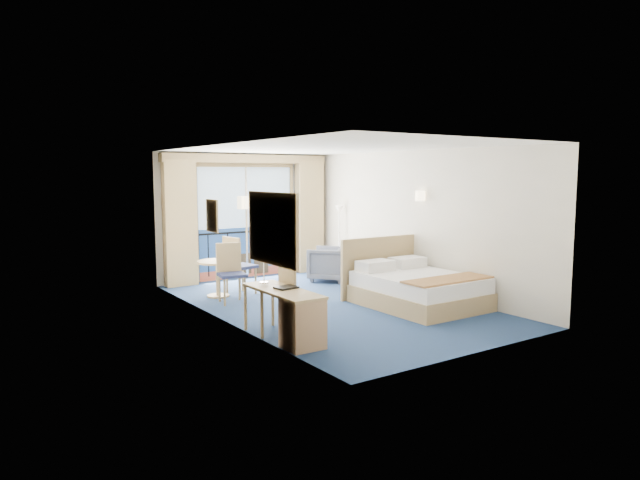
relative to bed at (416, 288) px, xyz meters
The scene contains 22 objects.
floor 1.50m from the bed, 143.27° to the left, with size 6.50×6.50×0.00m, color navy.
room_walls 2.08m from the bed, 143.27° to the left, with size 4.04×6.54×2.72m.
balcony_door 4.35m from the bed, 106.13° to the left, with size 2.36×0.03×2.52m.
curtain_left 4.90m from the bed, 124.64° to the left, with size 0.65×0.22×2.55m, color tan.
curtain_right 4.08m from the bed, 84.61° to the left, with size 0.65×0.22×2.55m, color tan.
pelmet 4.73m from the bed, 106.49° to the left, with size 3.80×0.25×0.18m, color tan.
mirror 3.44m from the bed, 168.84° to the right, with size 0.05×1.25×0.95m.
wall_print 3.65m from the bed, 157.12° to the left, with size 0.04×0.42×0.52m.
sconce_left 3.49m from the bed, behind, with size 0.18×0.18×0.18m, color #FFE6B2.
sconce_right 1.87m from the bed, 43.70° to the left, with size 0.18×0.18×0.18m, color #FFE6B2.
bed is the anchor object (origin of this frame).
nightstand 1.58m from the bed, 67.19° to the left, with size 0.38×0.36×0.50m, color tan.
phone 1.61m from the bed, 68.06° to the left, with size 0.18×0.14×0.08m, color white.
armchair 2.72m from the bed, 88.60° to the left, with size 0.77×0.80×0.72m, color #494D59.
floor_lamp 3.37m from the bed, 78.02° to the left, with size 0.22×0.22×1.56m.
desk 3.04m from the bed, 163.50° to the right, with size 0.51×1.47×0.69m.
desk_chair 2.55m from the bed, behind, with size 0.45×0.44×0.98m.
folder 2.90m from the bed, behind, with size 0.29×0.22×0.03m, color black.
desk_lamp 3.06m from the bed, behind, with size 0.13×0.13×0.47m.
round_table 3.62m from the bed, 134.59° to the left, with size 0.74×0.74×0.67m.
table_chair_a 3.33m from the bed, 130.81° to the left, with size 0.58×0.57×1.10m.
table_chair_b 3.25m from the bed, 141.27° to the left, with size 0.52×0.53×1.04m.
Camera 1 is at (-5.57, -7.96, 2.26)m, focal length 32.00 mm.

